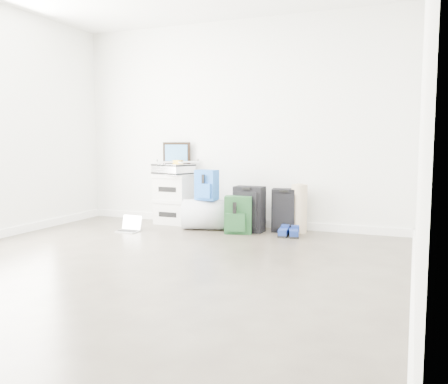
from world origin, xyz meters
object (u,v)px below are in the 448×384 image
at_px(carry_on, 286,210).
at_px(laptop, 130,228).
at_px(boxes_stack, 174,199).
at_px(briefcase, 173,169).
at_px(large_suitcase, 249,209).
at_px(duffel_bag, 207,215).

distance_m(carry_on, laptop, 1.97).
xyz_separation_m(boxes_stack, briefcase, (-0.00, 0.00, 0.41)).
bearing_deg(briefcase, boxes_stack, 19.62).
xyz_separation_m(large_suitcase, laptop, (-1.40, -0.54, -0.24)).
bearing_deg(large_suitcase, boxes_stack, 172.53).
distance_m(boxes_stack, laptop, 0.82).
relative_size(boxes_stack, duffel_bag, 1.10).
xyz_separation_m(boxes_stack, duffel_bag, (0.61, -0.24, -0.15)).
xyz_separation_m(boxes_stack, carry_on, (1.59, -0.03, -0.07)).
height_order(large_suitcase, carry_on, large_suitcase).
bearing_deg(laptop, large_suitcase, 22.25).
height_order(boxes_stack, laptop, boxes_stack).
distance_m(briefcase, carry_on, 1.66).
bearing_deg(carry_on, boxes_stack, 169.31).
xyz_separation_m(briefcase, laptop, (-0.24, -0.73, -0.70)).
distance_m(large_suitcase, carry_on, 0.46).
bearing_deg(boxes_stack, duffel_bag, -19.98).
bearing_deg(briefcase, duffel_bag, -1.80).
height_order(boxes_stack, carry_on, boxes_stack).
xyz_separation_m(boxes_stack, large_suitcase, (1.16, -0.19, -0.06)).
height_order(carry_on, laptop, carry_on).
bearing_deg(laptop, carry_on, 22.14).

